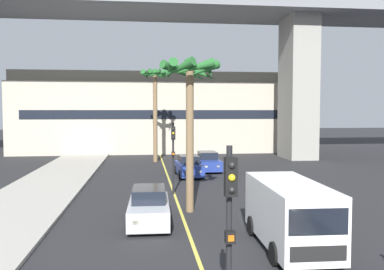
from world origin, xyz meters
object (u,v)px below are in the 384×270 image
at_px(car_queue_third, 208,162).
at_px(palm_tree_mid_median, 190,87).
at_px(traffic_light_median_near, 230,221).
at_px(palm_tree_near_median, 155,88).
at_px(car_queue_front, 189,167).
at_px(car_queue_second, 149,207).
at_px(delivery_van, 289,213).
at_px(traffic_light_median_far, 173,148).

distance_m(car_queue_third, palm_tree_mid_median, 14.55).
height_order(traffic_light_median_near, palm_tree_near_median, palm_tree_near_median).
distance_m(car_queue_front, palm_tree_mid_median, 12.00).
distance_m(car_queue_second, delivery_van, 6.22).
height_order(car_queue_third, traffic_light_median_near, traffic_light_median_near).
bearing_deg(car_queue_second, car_queue_third, 71.83).
xyz_separation_m(car_queue_third, palm_tree_near_median, (-4.07, 6.34, 6.37)).
bearing_deg(palm_tree_mid_median, traffic_light_median_far, 97.11).
relative_size(car_queue_third, traffic_light_median_far, 0.98).
height_order(delivery_van, traffic_light_median_near, traffic_light_median_near).
height_order(car_queue_front, traffic_light_median_far, traffic_light_median_far).
distance_m(car_queue_front, palm_tree_near_median, 11.13).
distance_m(traffic_light_median_near, palm_tree_near_median, 31.44).
bearing_deg(car_queue_second, palm_tree_mid_median, 42.98).
relative_size(car_queue_front, palm_tree_mid_median, 0.56).
bearing_deg(traffic_light_median_far, delivery_van, -70.75).
xyz_separation_m(palm_tree_near_median, palm_tree_mid_median, (1.12, -19.57, -1.08)).
relative_size(traffic_light_median_far, palm_tree_near_median, 0.47).
distance_m(car_queue_second, traffic_light_median_far, 6.51).
bearing_deg(delivery_van, car_queue_second, 142.48).
bearing_deg(traffic_light_median_near, delivery_van, 59.92).
bearing_deg(car_queue_front, car_queue_third, 53.93).
bearing_deg(delivery_van, palm_tree_mid_median, 117.21).
xyz_separation_m(car_queue_third, palm_tree_mid_median, (-2.95, -13.23, 5.29)).
bearing_deg(palm_tree_mid_median, delivery_van, -62.79).
bearing_deg(car_queue_front, car_queue_second, -103.95).
bearing_deg(palm_tree_near_median, car_queue_third, -57.29).
relative_size(delivery_van, palm_tree_mid_median, 0.72).
bearing_deg(delivery_van, traffic_light_median_far, 109.25).
bearing_deg(car_queue_third, palm_tree_mid_median, -102.56).
bearing_deg(car_queue_second, car_queue_front, 76.05).
xyz_separation_m(car_queue_front, palm_tree_near_median, (-2.24, 8.85, 6.37)).
relative_size(traffic_light_median_near, palm_tree_near_median, 0.47).
height_order(palm_tree_near_median, palm_tree_mid_median, palm_tree_near_median).
distance_m(car_queue_third, traffic_light_median_near, 25.11).
bearing_deg(car_queue_third, delivery_van, -90.14).
xyz_separation_m(car_queue_second, palm_tree_mid_median, (2.01, 1.87, 5.29)).
distance_m(car_queue_second, car_queue_third, 15.90).
relative_size(car_queue_second, palm_tree_mid_median, 0.56).
relative_size(car_queue_front, car_queue_third, 1.01).
height_order(traffic_light_median_near, traffic_light_median_far, same).
height_order(car_queue_front, car_queue_third, same).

